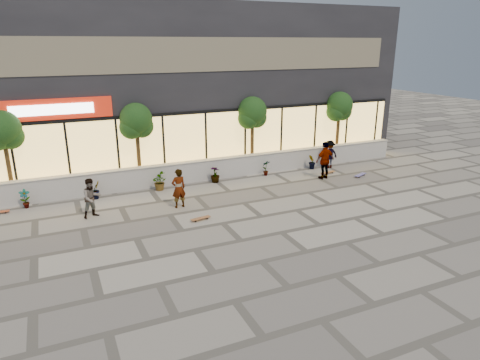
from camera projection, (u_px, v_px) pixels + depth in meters
name	position (u px, v px, depth m)	size (l,w,h in m)	color
ground	(282.00, 232.00, 15.45)	(80.00, 80.00, 0.00)	#A59E8F
planter_wall	(213.00, 169.00, 21.37)	(22.00, 0.42, 1.04)	beige
retail_building	(179.00, 84.00, 24.99)	(24.00, 9.17, 8.50)	black
shrub_a	(25.00, 199.00, 17.62)	(0.43, 0.29, 0.81)	#123815
shrub_b	(96.00, 190.00, 18.71)	(0.45, 0.36, 0.81)	#123815
shrub_c	(159.00, 182.00, 19.80)	(0.73, 0.63, 0.81)	#123815
shrub_d	(215.00, 174.00, 20.89)	(0.45, 0.45, 0.81)	#123815
shrub_e	(266.00, 168.00, 21.98)	(0.43, 0.29, 0.81)	#123815
shrub_f	(312.00, 162.00, 23.07)	(0.45, 0.36, 0.81)	#123815
tree_west	(3.00, 133.00, 17.72)	(1.60, 1.50, 3.92)	#483019
tree_midwest	(136.00, 123.00, 19.86)	(1.60, 1.50, 3.92)	#483019
tree_mideast	(252.00, 115.00, 22.20)	(1.60, 1.50, 3.92)	#483019
tree_east	(339.00, 108.00, 24.34)	(1.60, 1.50, 3.92)	#483019
skater_center	(179.00, 188.00, 17.58)	(0.61, 0.40, 1.66)	silver
skater_left	(92.00, 198.00, 16.60)	(0.77, 0.60, 1.58)	tan
skater_right_near	(325.00, 160.00, 21.30)	(1.11, 0.46, 1.90)	white
skater_right_far	(329.00, 154.00, 23.22)	(0.98, 0.57, 1.52)	maroon
skateboard_center	(201.00, 218.00, 16.50)	(0.83, 0.33, 0.10)	brown
skateboard_right_near	(328.00, 172.00, 22.35)	(0.86, 0.32, 0.10)	#9B6132
skateboard_right_far	(360.00, 175.00, 21.90)	(0.89, 0.55, 0.11)	#58549A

